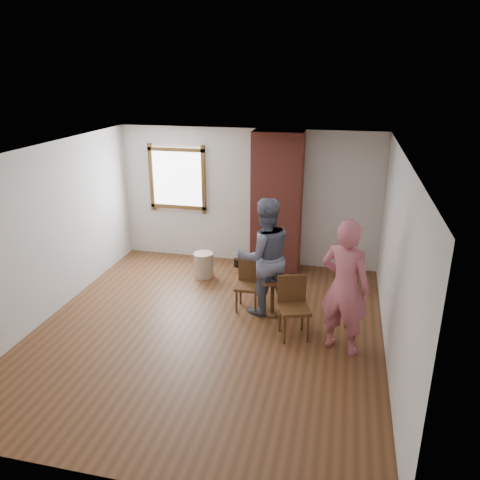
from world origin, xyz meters
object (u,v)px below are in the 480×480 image
Objects in this scene: stoneware_crock at (204,265)px; dining_chair_right at (293,303)px; dining_chair_left at (249,282)px; man at (264,257)px; side_table at (273,291)px; person_pink at (345,287)px.

dining_chair_right reaches higher than stoneware_crock.
dining_chair_right is at bearing -40.28° from dining_chair_left.
stoneware_crock is 2.46m from dining_chair_right.
stoneware_crock is 0.25× the size of man.
dining_chair_right is at bearing 104.32° from man.
dining_chair_right reaches higher than side_table.
person_pink reaches higher than side_table.
dining_chair_right is 0.90m from man.
man is (0.25, -0.06, 0.48)m from dining_chair_left.
man is at bearing 112.53° from dining_chair_right.
dining_chair_right is at bearing -41.53° from stoneware_crock.
stoneware_crock is 1.84m from side_table.
stoneware_crock is 1.80m from man.
stoneware_crock is 3.21m from person_pink.
person_pink reaches higher than dining_chair_right.
dining_chair_right is 0.47× the size of person_pink.
person_pink is (2.52, -1.86, 0.70)m from stoneware_crock.
side_table is 0.33× the size of man.
dining_chair_left is 0.54m from man.
man is at bearing -11.83° from person_pink.
dining_chair_left is 1.02m from dining_chair_right.
side_table is 0.32× the size of person_pink.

